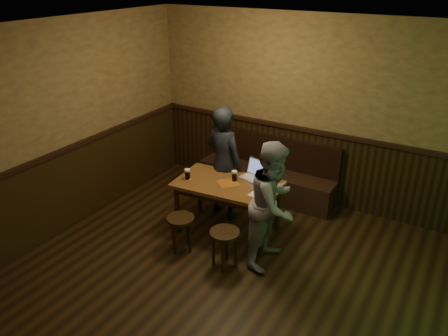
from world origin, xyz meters
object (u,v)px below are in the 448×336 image
person_suit (224,163)px  person_grey (274,204)px  bench (267,177)px  pint_mid (234,176)px  pint_left (187,174)px  stool_left (181,224)px  pub_table (228,190)px  laptop (255,174)px  pint_right (257,184)px  stool_right (225,239)px

person_suit → person_grey: bearing=158.0°
bench → person_suit: 1.05m
bench → pint_mid: (0.04, -1.15, 0.51)m
pint_left → pint_mid: 0.63m
stool_left → pint_mid: (0.33, 0.78, 0.43)m
stool_left → pint_left: size_ratio=3.18×
pub_table → person_grey: person_grey is taller
laptop → pint_left: bearing=-135.1°
pub_table → pint_left: (-0.53, -0.18, 0.17)m
pint_right → laptop: 0.34m
pint_right → person_suit: person_suit is taller
pint_left → pint_mid: size_ratio=1.01×
bench → stool_left: size_ratio=4.59×
stool_left → pint_right: bearing=45.5°
stool_left → stool_right: stool_right is taller
bench → pint_left: bench is taller
bench → stool_right: bearing=-79.5°
pint_right → person_grey: person_grey is taller
pint_mid → laptop: (0.20, 0.22, -0.01)m
pint_left → stool_right: bearing=-30.1°
bench → laptop: bearing=-75.7°
pint_left → pint_right: size_ratio=0.98×
stool_right → stool_left: bearing=179.0°
pint_left → pint_mid: pint_left is taller
stool_right → laptop: size_ratio=1.26×
person_suit → pint_right: bearing=163.2°
pub_table → person_suit: 0.51m
pint_left → pint_mid: bearing=26.2°
bench → person_grey: 1.79m
bench → pub_table: bearing=-90.0°
pint_mid → person_suit: (-0.33, 0.28, 0.01)m
bench → pub_table: 1.29m
person_grey → pub_table: bearing=69.7°
pint_left → pub_table: bearing=19.0°
stool_right → pint_mid: 0.95m
bench → pint_mid: bench is taller
person_grey → stool_right: bearing=133.0°
bench → pint_right: size_ratio=14.27×
bench → pint_right: 1.38m
pint_left → stool_left: bearing=-65.4°
stool_left → stool_right: 0.66m
stool_right → person_suit: (-0.65, 1.07, 0.43)m
stool_right → person_grey: 0.71m
pub_table → pint_left: 0.58m
person_grey → person_suit: bearing=58.1°
pint_left → pint_right: bearing=12.8°
stool_right → person_grey: size_ratio=0.31×
person_grey → stool_left: bearing=109.7°
bench → pub_table: (0.00, -1.25, 0.33)m
bench → person_grey: (0.79, -1.54, 0.48)m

